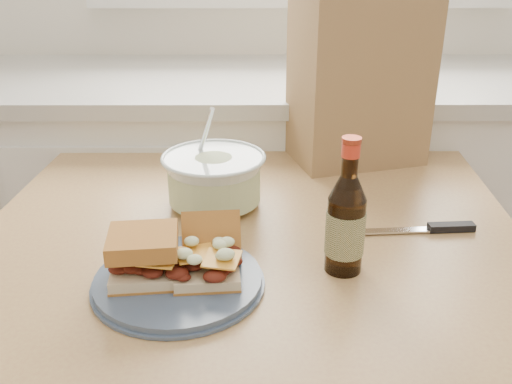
{
  "coord_description": "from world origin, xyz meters",
  "views": [
    {
      "loc": [
        -0.15,
        0.08,
        1.31
      ],
      "look_at": [
        -0.14,
        0.98,
        0.9
      ],
      "focal_mm": 40.0,
      "sensor_mm": 36.0,
      "label": 1
    }
  ],
  "objects_px": {
    "coleslaw_bowl": "(214,181)",
    "paper_bag": "(359,80)",
    "dining_table": "(250,294)",
    "beer_bottle": "(346,222)",
    "plate": "(178,281)"
  },
  "relations": [
    {
      "from": "plate",
      "to": "beer_bottle",
      "type": "bearing_deg",
      "value": 10.4
    },
    {
      "from": "dining_table",
      "to": "coleslaw_bowl",
      "type": "bearing_deg",
      "value": 120.92
    },
    {
      "from": "plate",
      "to": "beer_bottle",
      "type": "distance_m",
      "value": 0.27
    },
    {
      "from": "coleslaw_bowl",
      "to": "paper_bag",
      "type": "xyz_separation_m",
      "value": [
        0.32,
        0.26,
        0.14
      ]
    },
    {
      "from": "coleslaw_bowl",
      "to": "paper_bag",
      "type": "distance_m",
      "value": 0.43
    },
    {
      "from": "dining_table",
      "to": "coleslaw_bowl",
      "type": "height_order",
      "value": "coleslaw_bowl"
    },
    {
      "from": "coleslaw_bowl",
      "to": "beer_bottle",
      "type": "height_order",
      "value": "beer_bottle"
    },
    {
      "from": "dining_table",
      "to": "beer_bottle",
      "type": "relative_size",
      "value": 4.66
    },
    {
      "from": "plate",
      "to": "paper_bag",
      "type": "bearing_deg",
      "value": 57.01
    },
    {
      "from": "dining_table",
      "to": "paper_bag",
      "type": "distance_m",
      "value": 0.56
    },
    {
      "from": "plate",
      "to": "coleslaw_bowl",
      "type": "bearing_deg",
      "value": 82.36
    },
    {
      "from": "coleslaw_bowl",
      "to": "beer_bottle",
      "type": "distance_m",
      "value": 0.32
    },
    {
      "from": "plate",
      "to": "beer_bottle",
      "type": "xyz_separation_m",
      "value": [
        0.26,
        0.05,
        0.08
      ]
    },
    {
      "from": "coleslaw_bowl",
      "to": "paper_bag",
      "type": "height_order",
      "value": "paper_bag"
    },
    {
      "from": "plate",
      "to": "paper_bag",
      "type": "height_order",
      "value": "paper_bag"
    }
  ]
}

